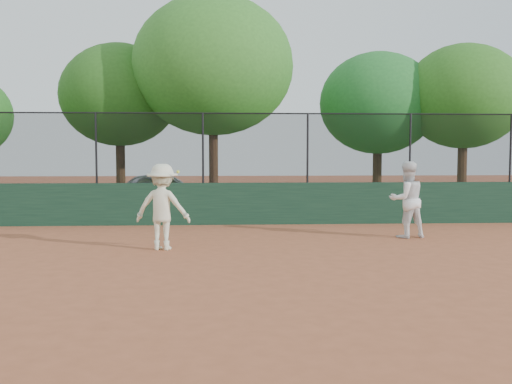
{
  "coord_description": "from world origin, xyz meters",
  "views": [
    {
      "loc": [
        0.1,
        -10.31,
        2.08
      ],
      "look_at": [
        0.8,
        2.2,
        1.2
      ],
      "focal_mm": 40.0,
      "sensor_mm": 36.0,
      "label": 1
    }
  ],
  "objects": [
    {
      "name": "tree_3",
      "position": [
        6.28,
        12.39,
        4.03
      ],
      "size": [
        4.71,
        4.28,
        6.08
      ],
      "color": "#412915",
      "rests_on": "ground"
    },
    {
      "name": "tree_2",
      "position": [
        -0.3,
        11.49,
        5.33
      ],
      "size": [
        6.09,
        5.53,
        7.96
      ],
      "color": "#482C19",
      "rests_on": "ground"
    },
    {
      "name": "tree_4",
      "position": [
        9.38,
        11.44,
        4.22
      ],
      "size": [
        4.67,
        4.24,
        6.25
      ],
      "color": "#4D2F1B",
      "rests_on": "ground"
    },
    {
      "name": "tree_1",
      "position": [
        -3.99,
        12.52,
        4.31
      ],
      "size": [
        4.65,
        4.23,
        6.33
      ],
      "color": "#422A17",
      "rests_on": "ground"
    },
    {
      "name": "ground",
      "position": [
        0.0,
        0.0,
        0.0
      ],
      "size": [
        80.0,
        80.0,
        0.0
      ],
      "primitive_type": "plane",
      "color": "#AE5A38",
      "rests_on": "ground"
    },
    {
      "name": "parked_car",
      "position": [
        -2.03,
        10.29,
        0.68
      ],
      "size": [
        4.18,
        2.15,
        1.36
      ],
      "primitive_type": "imported",
      "rotation": [
        0.0,
        0.0,
        1.71
      ],
      "color": "#A8AEB2",
      "rests_on": "ground"
    },
    {
      "name": "player_main",
      "position": [
        -1.21,
        1.84,
        0.92
      ],
      "size": [
        1.29,
        0.9,
        1.83
      ],
      "color": "#EBEAC7",
      "rests_on": "ground"
    },
    {
      "name": "player_second",
      "position": [
        4.53,
        3.23,
        0.93
      ],
      "size": [
        1.03,
        0.87,
        1.85
      ],
      "primitive_type": "imported",
      "rotation": [
        0.0,
        0.0,
        3.35
      ],
      "color": "white",
      "rests_on": "ground"
    },
    {
      "name": "fence_assembly",
      "position": [
        -0.03,
        6.0,
        2.24
      ],
      "size": [
        26.0,
        0.06,
        2.0
      ],
      "color": "black",
      "rests_on": "back_wall"
    },
    {
      "name": "grass_strip",
      "position": [
        0.0,
        12.0,
        0.0
      ],
      "size": [
        36.0,
        12.0,
        0.01
      ],
      "primitive_type": "cube",
      "color": "#32561B",
      "rests_on": "ground"
    },
    {
      "name": "back_wall",
      "position": [
        0.0,
        6.0,
        0.6
      ],
      "size": [
        26.0,
        0.2,
        1.2
      ],
      "primitive_type": "cube",
      "color": "#1B3C28",
      "rests_on": "ground"
    }
  ]
}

